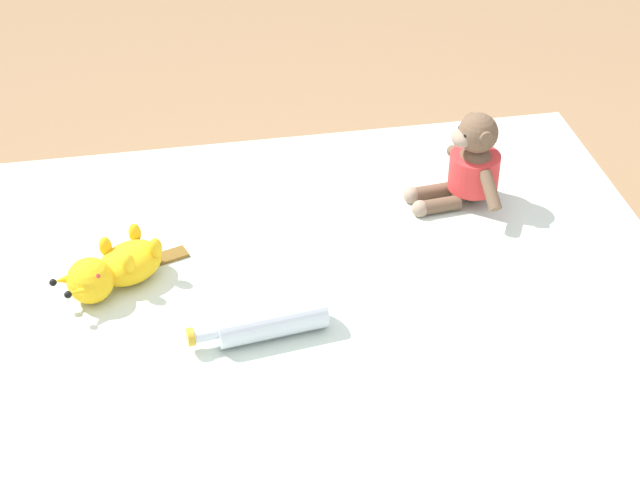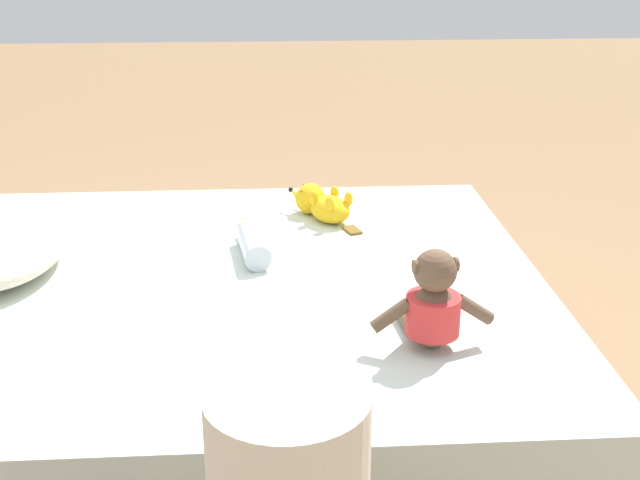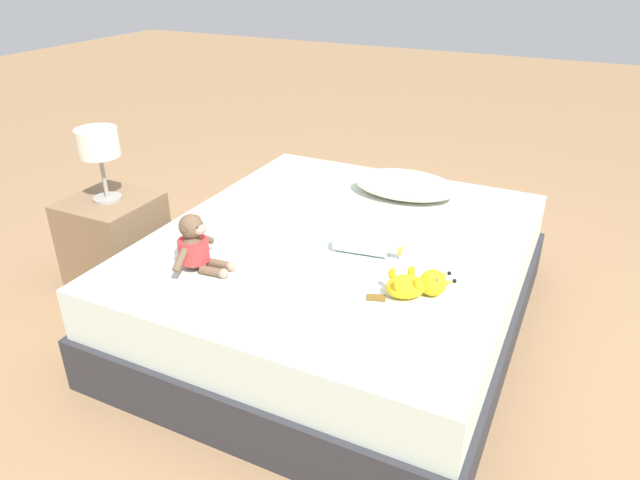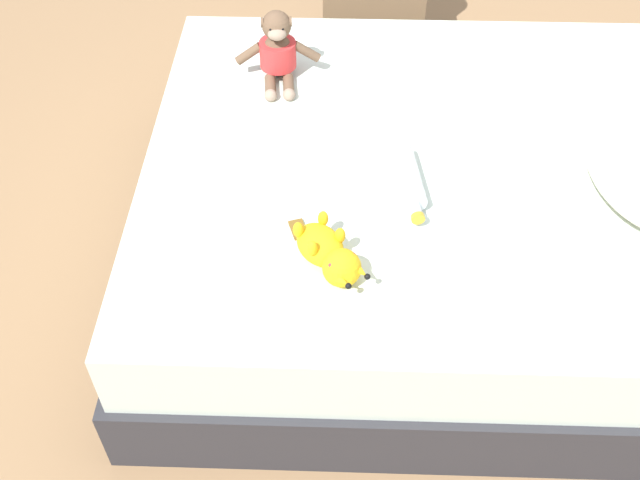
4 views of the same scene
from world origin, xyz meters
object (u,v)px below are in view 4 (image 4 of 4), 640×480
plush_monkey (278,51)px  glass_bottle (407,178)px  bed (431,211)px  nightstand (372,14)px  plush_yellow_creature (329,254)px

plush_monkey → glass_bottle: 0.68m
bed → nightstand: size_ratio=3.76×
nightstand → glass_bottle: bearing=2.8°
plush_yellow_creature → glass_bottle: 0.37m
glass_bottle → nightstand: bearing=-177.2°
plush_monkey → plush_yellow_creature: bearing=12.5°
plush_monkey → nightstand: (-0.80, 0.34, -0.32)m
plush_yellow_creature → nightstand: plush_yellow_creature is taller
bed → plush_monkey: plush_monkey is taller
bed → plush_monkey: 0.73m
glass_bottle → nightstand: size_ratio=0.60×
bed → plush_yellow_creature: 0.63m
nightstand → plush_yellow_creature: bearing=-5.2°
glass_bottle → bed: bearing=144.5°
plush_monkey → glass_bottle: (0.55, 0.41, -0.06)m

